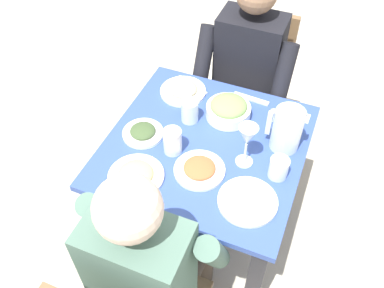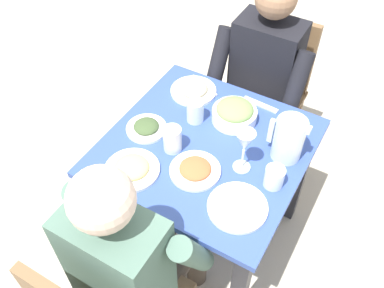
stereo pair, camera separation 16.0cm
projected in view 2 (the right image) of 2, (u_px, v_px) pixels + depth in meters
ground_plane at (203, 233)px, 2.26m from camera, size 8.00×8.00×0.00m
dining_table at (206, 165)px, 1.84m from camera, size 0.81×0.81×0.71m
chair_near at (269, 87)px, 2.32m from camera, size 0.40×0.40×0.88m
diner_near at (257, 87)px, 2.09m from camera, size 0.48×0.53×1.18m
diner_far at (137, 252)px, 1.48m from camera, size 0.48×0.53×1.18m
water_pitcher at (289, 139)px, 1.63m from camera, size 0.16×0.12×0.19m
salad_bowl at (235, 113)px, 1.81m from camera, size 0.20×0.20×0.09m
plate_beans at (193, 89)px, 1.95m from camera, size 0.21×0.21×0.04m
plate_rice_curry at (195, 170)px, 1.63m from camera, size 0.20×0.20×0.04m
plate_fries at (132, 168)px, 1.63m from camera, size 0.22×0.22×0.04m
plate_dolmas at (146, 127)px, 1.79m from camera, size 0.17×0.17×0.04m
plate_yoghurt at (238, 206)px, 1.52m from camera, size 0.22×0.22×0.04m
water_glass_near_right at (274, 177)px, 1.57m from camera, size 0.08×0.08×0.09m
water_glass_far_left at (172, 139)px, 1.68m from camera, size 0.08×0.08×0.11m
water_glass_far_right at (195, 111)px, 1.80m from camera, size 0.07×0.07×0.10m
wine_glass at (245, 143)px, 1.55m from camera, size 0.08×0.08×0.20m
salt_shaker at (279, 123)px, 1.79m from camera, size 0.03×0.03×0.05m
fork_near at (260, 105)px, 1.90m from camera, size 0.17×0.04×0.01m
knife_near at (204, 86)px, 1.99m from camera, size 0.18×0.09×0.01m
fork_far at (192, 89)px, 1.97m from camera, size 0.17×0.08×0.01m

